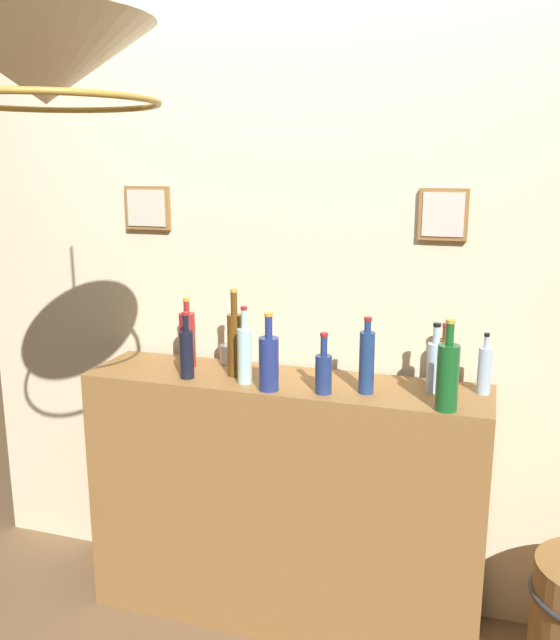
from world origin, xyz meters
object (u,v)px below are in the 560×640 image
(liquor_bottle_bourbon, at_px, (367,361))
(liquor_bottle_scotch, at_px, (447,376))
(liquor_bottle_port, at_px, (187,339))
(liquor_bottle_amaro, at_px, (187,352))
(liquor_bottle_brandy, at_px, (435,365))
(liquor_bottle_tequila, at_px, (244,354))
(liquor_bottle_rye, at_px, (444,360))
(liquor_bottle_vermouth, at_px, (485,370))
(liquor_bottle_whiskey, at_px, (269,362))
(liquor_bottle_gin, at_px, (235,342))
(glass_tumbler_rocks, at_px, (227,354))
(liquor_bottle_sherry, at_px, (324,372))
(pendant_lamp, at_px, (43,65))

(liquor_bottle_bourbon, relative_size, liquor_bottle_scotch, 0.90)
(liquor_bottle_port, distance_m, liquor_bottle_scotch, 1.07)
(liquor_bottle_amaro, xyz_separation_m, liquor_bottle_brandy, (0.94, 0.13, -0.00))
(liquor_bottle_brandy, bearing_deg, liquor_bottle_tequila, -170.45)
(liquor_bottle_rye, bearing_deg, liquor_bottle_amaro, -166.75)
(liquor_bottle_vermouth, bearing_deg, liquor_bottle_whiskey, -165.30)
(liquor_bottle_amaro, bearing_deg, liquor_bottle_brandy, 7.90)
(liquor_bottle_gin, xyz_separation_m, glass_tumbler_rocks, (-0.09, 0.15, -0.10))
(liquor_bottle_tequila, bearing_deg, liquor_bottle_gin, 133.23)
(liquor_bottle_vermouth, bearing_deg, liquor_bottle_scotch, -118.77)
(liquor_bottle_rye, height_order, liquor_bottle_whiskey, liquor_bottle_whiskey)
(liquor_bottle_amaro, bearing_deg, liquor_bottle_vermouth, 8.27)
(liquor_bottle_scotch, xyz_separation_m, glass_tumbler_rocks, (-0.92, 0.29, -0.08))
(liquor_bottle_amaro, xyz_separation_m, liquor_bottle_whiskey, (0.35, -0.04, 0.01))
(liquor_bottle_rye, height_order, liquor_bottle_vermouth, liquor_bottle_rye)
(liquor_bottle_rye, height_order, liquor_bottle_sherry, liquor_bottle_rye)
(liquor_bottle_brandy, xyz_separation_m, pendant_lamp, (-0.87, -0.98, 0.95))
(liquor_bottle_port, distance_m, liquor_bottle_gin, 0.24)
(liquor_bottle_scotch, xyz_separation_m, liquor_bottle_whiskey, (-0.64, 0.01, -0.01))
(liquor_bottle_vermouth, bearing_deg, liquor_bottle_bourbon, -163.41)
(liquor_bottle_tequila, distance_m, pendant_lamp, 1.28)
(liquor_bottle_bourbon, bearing_deg, pendant_lamp, -125.49)
(liquor_bottle_bourbon, relative_size, liquor_bottle_sherry, 1.25)
(liquor_bottle_tequila, relative_size, liquor_bottle_gin, 0.86)
(liquor_bottle_amaro, distance_m, liquor_bottle_whiskey, 0.35)
(liquor_bottle_rye, distance_m, liquor_bottle_brandy, 0.10)
(liquor_bottle_tequila, xyz_separation_m, glass_tumbler_rocks, (-0.16, 0.22, -0.08))
(liquor_bottle_port, height_order, pendant_lamp, pendant_lamp)
(liquor_bottle_rye, relative_size, pendant_lamp, 0.40)
(liquor_bottle_vermouth, xyz_separation_m, pendant_lamp, (-1.05, -1.01, 0.96))
(liquor_bottle_amaro, distance_m, liquor_bottle_brandy, 0.94)
(liquor_bottle_bourbon, distance_m, liquor_bottle_brandy, 0.25)
(liquor_bottle_rye, bearing_deg, liquor_bottle_sherry, -150.05)
(liquor_bottle_scotch, bearing_deg, pendant_lamp, -139.27)
(liquor_bottle_bourbon, distance_m, liquor_bottle_gin, 0.53)
(liquor_bottle_brandy, relative_size, pendant_lamp, 0.44)
(glass_tumbler_rocks, bearing_deg, liquor_bottle_whiskey, -44.59)
(liquor_bottle_gin, bearing_deg, glass_tumbler_rocks, 121.87)
(glass_tumbler_rocks, bearing_deg, liquor_bottle_tequila, -53.99)
(liquor_bottle_bourbon, height_order, liquor_bottle_vermouth, liquor_bottle_bourbon)
(liquor_bottle_bourbon, xyz_separation_m, liquor_bottle_whiskey, (-0.35, -0.08, -0.01))
(liquor_bottle_rye, relative_size, liquor_bottle_whiskey, 0.81)
(liquor_bottle_bourbon, height_order, liquor_bottle_gin, liquor_bottle_gin)
(liquor_bottle_scotch, distance_m, liquor_bottle_tequila, 0.76)
(liquor_bottle_port, xyz_separation_m, liquor_bottle_scotch, (1.05, -0.19, 0.00))
(liquor_bottle_bourbon, relative_size, glass_tumbler_rocks, 3.61)
(liquor_bottle_gin, relative_size, liquor_bottle_whiskey, 1.19)
(liquor_bottle_tequila, distance_m, liquor_bottle_brandy, 0.71)
(liquor_bottle_sherry, relative_size, liquor_bottle_whiskey, 0.78)
(liquor_bottle_whiskey, distance_m, pendant_lamp, 1.28)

